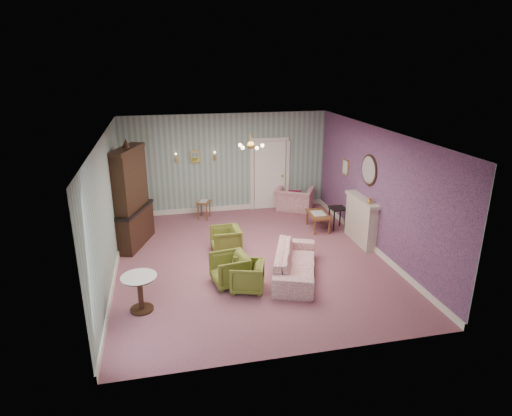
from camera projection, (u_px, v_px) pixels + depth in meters
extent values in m
plane|color=#925566|center=(251.00, 259.00, 10.02)|extent=(7.00, 7.00, 0.00)
plane|color=white|center=(251.00, 133.00, 9.07)|extent=(7.00, 7.00, 0.00)
plane|color=gray|center=(227.00, 163.00, 12.78)|extent=(6.00, 0.00, 6.00)
plane|color=gray|center=(301.00, 272.00, 6.32)|extent=(6.00, 0.00, 6.00)
plane|color=gray|center=(108.00, 209.00, 8.94)|extent=(0.00, 7.00, 7.00)
plane|color=gray|center=(377.00, 191.00, 10.16)|extent=(0.00, 7.00, 7.00)
plane|color=#BA5D91|center=(376.00, 191.00, 10.16)|extent=(0.00, 7.00, 7.00)
imported|color=olive|center=(247.00, 275.00, 8.61)|extent=(0.75, 0.78, 0.66)
imported|color=olive|center=(230.00, 268.00, 8.83)|extent=(0.75, 0.78, 0.71)
imported|color=olive|center=(226.00, 239.00, 10.30)|extent=(0.64, 0.68, 0.68)
imported|color=#A54262|center=(296.00, 259.00, 9.14)|extent=(1.28, 2.15, 0.81)
imported|color=#A54262|center=(295.00, 195.00, 13.12)|extent=(1.28, 1.13, 0.94)
imported|color=gold|center=(370.00, 200.00, 10.20)|extent=(0.15, 0.15, 0.15)
cube|color=maroon|center=(295.00, 196.00, 12.97)|extent=(0.41, 0.28, 0.39)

